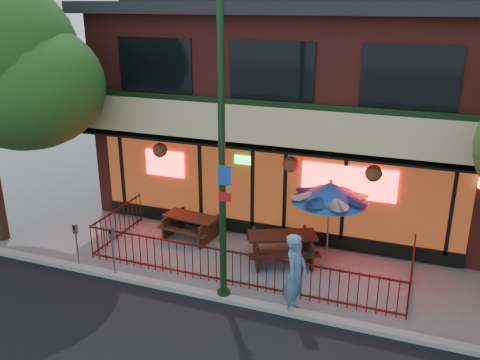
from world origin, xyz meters
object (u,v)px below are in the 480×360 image
at_px(street_light, 222,175).
at_px(parking_meter_far, 76,239).
at_px(parking_meter_near, 112,244).
at_px(pedestrian, 295,274).
at_px(picnic_table_right, 282,244).
at_px(patio_umbrella, 330,192).
at_px(picnic_table_left, 191,223).

relative_size(street_light, parking_meter_far, 5.47).
bearing_deg(parking_meter_near, pedestrian, 1.57).
xyz_separation_m(picnic_table_right, patio_umbrella, (1.14, 0.50, 1.49)).
distance_m(picnic_table_right, parking_meter_far, 5.51).
bearing_deg(street_light, picnic_table_right, 70.89).
bearing_deg(parking_meter_near, patio_umbrella, 30.17).
bearing_deg(picnic_table_right, pedestrian, -67.27).
relative_size(pedestrian, parking_meter_far, 1.52).
distance_m(picnic_table_left, picnic_table_right, 3.03).
height_order(street_light, pedestrian, street_light).
xyz_separation_m(picnic_table_right, parking_meter_far, (-5.00, -2.30, 0.34)).
distance_m(street_light, patio_umbrella, 3.59).
distance_m(picnic_table_left, parking_meter_far, 3.45).
bearing_deg(picnic_table_left, parking_meter_far, -125.95).
distance_m(street_light, parking_meter_near, 3.74).
distance_m(picnic_table_left, pedestrian, 4.81).
bearing_deg(picnic_table_right, picnic_table_left, 171.06).
relative_size(street_light, patio_umbrella, 2.97).
height_order(patio_umbrella, pedestrian, patio_umbrella).
distance_m(street_light, picnic_table_right, 3.58).
relative_size(picnic_table_left, parking_meter_far, 1.39).
height_order(picnic_table_left, parking_meter_near, parking_meter_near).
relative_size(picnic_table_right, parking_meter_near, 1.62).
distance_m(pedestrian, parking_meter_near, 4.76).
relative_size(street_light, picnic_table_right, 3.08).
xyz_separation_m(patio_umbrella, parking_meter_near, (-4.96, -2.88, -1.06)).
xyz_separation_m(picnic_table_left, parking_meter_near, (-0.83, -2.85, 0.49)).
xyz_separation_m(patio_umbrella, pedestrian, (-0.20, -2.75, -1.04)).
relative_size(picnic_table_right, parking_meter_far, 1.78).
relative_size(parking_meter_near, parking_meter_far, 1.10).
bearing_deg(picnic_table_left, patio_umbrella, 0.42).
bearing_deg(pedestrian, picnic_table_left, 61.35).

